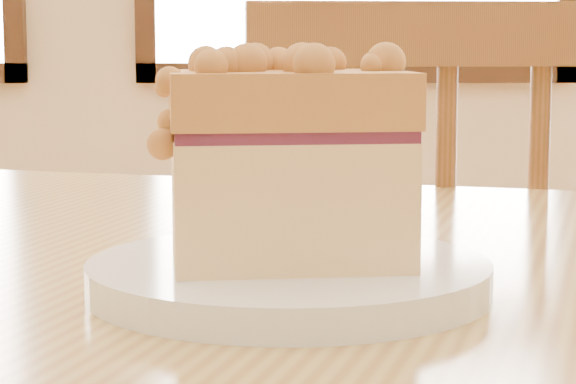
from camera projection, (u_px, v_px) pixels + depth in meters
The scene contains 2 objects.
plate at pixel (289, 278), 0.62m from camera, with size 0.22×0.22×0.02m.
cake_slice at pixel (288, 160), 0.61m from camera, with size 0.14×0.11×0.12m.
Camera 1 is at (-0.04, -0.54, 0.89)m, focal length 70.00 mm.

